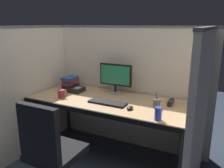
# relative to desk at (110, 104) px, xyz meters

# --- Properties ---
(cubicle_partition_rear) EXTENTS (2.21, 0.06, 1.57)m
(cubicle_partition_rear) POSITION_rel_desk_xyz_m (0.00, 0.46, 0.10)
(cubicle_partition_rear) COLOR beige
(cubicle_partition_rear) RESTS_ON ground
(cubicle_partition_left) EXTENTS (0.06, 1.41, 1.57)m
(cubicle_partition_left) POSITION_rel_desk_xyz_m (-0.99, -0.09, 0.10)
(cubicle_partition_left) COLOR beige
(cubicle_partition_left) RESTS_ON ground
(cubicle_partition_right) EXTENTS (0.06, 1.41, 1.57)m
(cubicle_partition_right) POSITION_rel_desk_xyz_m (0.99, -0.09, 0.10)
(cubicle_partition_right) COLOR beige
(cubicle_partition_right) RESTS_ON ground
(desk) EXTENTS (1.90, 0.80, 0.74)m
(desk) POSITION_rel_desk_xyz_m (0.00, 0.00, 0.00)
(desk) COLOR tan
(desk) RESTS_ON ground
(office_chair) EXTENTS (0.52, 0.52, 0.97)m
(office_chair) POSITION_rel_desk_xyz_m (-0.13, -0.85, -0.33)
(office_chair) COLOR black
(office_chair) RESTS_ON ground
(monitor_center) EXTENTS (0.43, 0.17, 0.37)m
(monitor_center) POSITION_rel_desk_xyz_m (-0.07, 0.29, 0.27)
(monitor_center) COLOR gray
(monitor_center) RESTS_ON desk
(keyboard_main) EXTENTS (0.43, 0.15, 0.02)m
(keyboard_main) POSITION_rel_desk_xyz_m (0.03, -0.11, 0.06)
(keyboard_main) COLOR black
(keyboard_main) RESTS_ON desk
(computer_mouse) EXTENTS (0.06, 0.10, 0.04)m
(computer_mouse) POSITION_rel_desk_xyz_m (0.32, -0.16, 0.07)
(computer_mouse) COLOR black
(computer_mouse) RESTS_ON desk
(book_stack) EXTENTS (0.16, 0.22, 0.15)m
(book_stack) POSITION_rel_desk_xyz_m (-0.74, 0.25, 0.13)
(book_stack) COLOR black
(book_stack) RESTS_ON desk
(coffee_mug) EXTENTS (0.13, 0.08, 0.09)m
(coffee_mug) POSITION_rel_desk_xyz_m (-0.56, -0.17, 0.10)
(coffee_mug) COLOR #993333
(coffee_mug) RESTS_ON desk
(soda_can) EXTENTS (0.07, 0.07, 0.12)m
(soda_can) POSITION_rel_desk_xyz_m (0.65, -0.29, 0.11)
(soda_can) COLOR #263FB2
(soda_can) RESTS_ON desk
(red_stapler) EXTENTS (0.04, 0.15, 0.06)m
(red_stapler) POSITION_rel_desk_xyz_m (0.66, 0.17, 0.08)
(red_stapler) COLOR black
(red_stapler) RESTS_ON desk
(desk_phone) EXTENTS (0.17, 0.19, 0.09)m
(desk_phone) POSITION_rel_desk_xyz_m (-0.55, 0.11, 0.08)
(desk_phone) COLOR black
(desk_phone) RESTS_ON desk
(pen_cup) EXTENTS (0.08, 0.08, 0.17)m
(pen_cup) POSITION_rel_desk_xyz_m (0.55, 0.01, 0.10)
(pen_cup) COLOR #4C4742
(pen_cup) RESTS_ON desk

